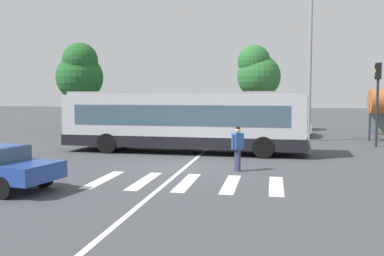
# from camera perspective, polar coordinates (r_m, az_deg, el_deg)

# --- Properties ---
(ground_plane) EXTENTS (160.00, 160.00, 0.00)m
(ground_plane) POSITION_cam_1_polar(r_m,az_deg,el_deg) (17.60, -0.91, -5.15)
(ground_plane) COLOR #424449
(city_transit_bus) EXTENTS (12.29, 3.08, 3.06)m
(city_transit_bus) POSITION_cam_1_polar(r_m,az_deg,el_deg) (21.95, -1.11, 0.93)
(city_transit_bus) COLOR black
(city_transit_bus) RESTS_ON ground_plane
(pedestrian_crossing_street) EXTENTS (0.47, 0.47, 1.72)m
(pedestrian_crossing_street) POSITION_cam_1_polar(r_m,az_deg,el_deg) (16.71, 5.95, -2.33)
(pedestrian_crossing_street) COLOR #333856
(pedestrian_crossing_street) RESTS_ON ground_plane
(parked_car_black) EXTENTS (2.04, 4.58, 1.35)m
(parked_car_black) POSITION_cam_1_polar(r_m,az_deg,el_deg) (33.02, -10.94, 0.59)
(parked_car_black) COLOR black
(parked_car_black) RESTS_ON ground_plane
(parked_car_charcoal) EXTENTS (2.02, 4.57, 1.35)m
(parked_car_charcoal) POSITION_cam_1_polar(r_m,az_deg,el_deg) (32.06, -6.19, 0.53)
(parked_car_charcoal) COLOR black
(parked_car_charcoal) RESTS_ON ground_plane
(parked_car_blue) EXTENTS (2.08, 4.60, 1.35)m
(parked_car_blue) POSITION_cam_1_polar(r_m,az_deg,el_deg) (31.57, -1.80, 0.49)
(parked_car_blue) COLOR black
(parked_car_blue) RESTS_ON ground_plane
(parked_car_teal) EXTENTS (1.93, 4.53, 1.35)m
(parked_car_teal) POSITION_cam_1_polar(r_m,az_deg,el_deg) (31.45, 3.48, 0.47)
(parked_car_teal) COLOR black
(parked_car_teal) RESTS_ON ground_plane
(parked_car_red) EXTENTS (2.08, 4.60, 1.35)m
(parked_car_red) POSITION_cam_1_polar(r_m,az_deg,el_deg) (31.42, 8.21, 0.43)
(parked_car_red) COLOR black
(parked_car_red) RESTS_ON ground_plane
(parked_car_white) EXTENTS (1.96, 4.54, 1.35)m
(parked_car_white) POSITION_cam_1_polar(r_m,az_deg,el_deg) (31.43, 13.38, 0.36)
(parked_car_white) COLOR black
(parked_car_white) RESTS_ON ground_plane
(traffic_light_far_corner) EXTENTS (0.33, 0.32, 4.64)m
(traffic_light_far_corner) POSITION_cam_1_polar(r_m,az_deg,el_deg) (26.24, 22.98, 4.49)
(traffic_light_far_corner) COLOR #28282B
(traffic_light_far_corner) RESTS_ON ground_plane
(twin_arm_street_lamp) EXTENTS (4.77, 0.32, 9.19)m
(twin_arm_street_lamp) POSITION_cam_1_polar(r_m,az_deg,el_deg) (28.31, 15.15, 9.80)
(twin_arm_street_lamp) COLOR #939399
(twin_arm_street_lamp) RESTS_ON ground_plane
(background_tree_left) EXTENTS (3.92, 3.92, 7.18)m
(background_tree_left) POSITION_cam_1_polar(r_m,az_deg,el_deg) (37.93, -14.38, 7.00)
(background_tree_left) COLOR brown
(background_tree_left) RESTS_ON ground_plane
(background_tree_right) EXTENTS (3.44, 3.44, 6.81)m
(background_tree_right) POSITION_cam_1_polar(r_m,az_deg,el_deg) (35.31, 8.50, 7.18)
(background_tree_right) COLOR brown
(background_tree_right) RESTS_ON ground_plane
(crosswalk_painted_stripes) EXTENTS (6.29, 3.09, 0.01)m
(crosswalk_painted_stripes) POSITION_cam_1_polar(r_m,az_deg,el_deg) (14.64, -0.69, -7.09)
(crosswalk_painted_stripes) COLOR silver
(crosswalk_painted_stripes) RESTS_ON ground_plane
(lane_center_line) EXTENTS (0.16, 24.00, 0.01)m
(lane_center_line) POSITION_cam_1_polar(r_m,az_deg,el_deg) (19.54, 0.26, -4.18)
(lane_center_line) COLOR silver
(lane_center_line) RESTS_ON ground_plane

